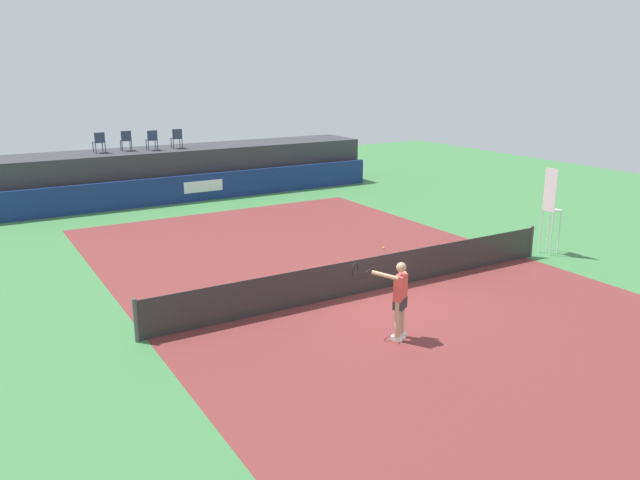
% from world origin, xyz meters
% --- Properties ---
extents(ground_plane, '(48.00, 48.00, 0.00)m').
position_xyz_m(ground_plane, '(0.00, 3.00, 0.00)').
color(ground_plane, '#3D7A42').
extents(court_inner, '(12.00, 22.00, 0.00)m').
position_xyz_m(court_inner, '(0.00, 0.00, 0.00)').
color(court_inner, maroon).
rests_on(court_inner, ground).
extents(sponsor_wall, '(18.00, 0.22, 1.20)m').
position_xyz_m(sponsor_wall, '(0.00, 13.50, 0.60)').
color(sponsor_wall, navy).
rests_on(sponsor_wall, ground).
extents(spectator_platform, '(18.00, 2.80, 2.20)m').
position_xyz_m(spectator_platform, '(0.00, 15.30, 1.10)').
color(spectator_platform, '#38383D').
rests_on(spectator_platform, ground).
extents(spectator_chair_far_left, '(0.47, 0.47, 0.89)m').
position_xyz_m(spectator_chair_far_left, '(-3.54, 15.25, 2.69)').
color(spectator_chair_far_left, '#2D3D56').
rests_on(spectator_chair_far_left, spectator_platform).
extents(spectator_chair_left, '(0.47, 0.47, 0.89)m').
position_xyz_m(spectator_chair_left, '(-2.38, 15.35, 2.69)').
color(spectator_chair_left, '#2D3D56').
rests_on(spectator_chair_left, spectator_platform).
extents(spectator_chair_center, '(0.46, 0.46, 0.89)m').
position_xyz_m(spectator_chair_center, '(-1.34, 14.96, 2.69)').
color(spectator_chair_center, '#2D3D56').
rests_on(spectator_chair_center, spectator_platform).
extents(spectator_chair_right, '(0.47, 0.47, 0.89)m').
position_xyz_m(spectator_chair_right, '(-0.18, 15.02, 2.69)').
color(spectator_chair_right, '#2D3D56').
rests_on(spectator_chair_right, spectator_platform).
extents(umpire_chair, '(0.48, 0.48, 2.76)m').
position_xyz_m(umpire_chair, '(6.92, -0.01, 1.59)').
color(umpire_chair, white).
rests_on(umpire_chair, ground).
extents(tennis_net, '(12.40, 0.02, 0.95)m').
position_xyz_m(tennis_net, '(0.00, 0.00, 0.47)').
color(tennis_net, '#2D2D2D').
rests_on(tennis_net, ground).
extents(net_post_near, '(0.10, 0.10, 1.00)m').
position_xyz_m(net_post_near, '(-6.20, 0.00, 0.50)').
color(net_post_near, '#4C4C51').
rests_on(net_post_near, ground).
extents(net_post_far, '(0.10, 0.10, 1.00)m').
position_xyz_m(net_post_far, '(6.20, 0.00, 0.50)').
color(net_post_far, '#4C4C51').
rests_on(net_post_far, ground).
extents(tennis_player, '(1.10, 1.00, 1.77)m').
position_xyz_m(tennis_player, '(-1.21, -2.78, 0.96)').
color(tennis_player, white).
rests_on(tennis_player, court_inner).
extents(tennis_ball, '(0.07, 0.07, 0.07)m').
position_xyz_m(tennis_ball, '(2.72, 3.07, 0.04)').
color(tennis_ball, '#D8EA33').
rests_on(tennis_ball, court_inner).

